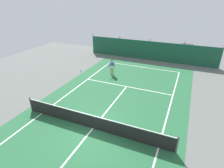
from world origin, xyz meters
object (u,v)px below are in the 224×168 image
Objects in this scene: tennis_ball_near_player at (128,63)px; water_bottle at (81,71)px; parked_car at (186,51)px; tennis_ball_midcourt at (171,74)px; tennis_net at (93,122)px; tennis_player at (112,66)px; tennis_ball_by_sideline at (155,69)px.

water_bottle is at bearing -129.20° from tennis_ball_near_player.
water_bottle is (-3.85, -4.72, 0.09)m from tennis_ball_near_player.
water_bottle is at bearing 45.15° from parked_car.
tennis_ball_near_player is at bearing 162.72° from tennis_ball_midcourt.
water_bottle is at bearing 126.40° from tennis_net.
tennis_ball_midcourt is at bearing 18.49° from water_bottle.
tennis_player is 24.85× the size of tennis_ball_near_player.
tennis_ball_near_player and tennis_ball_by_sideline have the same top height.
tennis_ball_by_sideline is (-1.94, 1.01, 0.00)m from tennis_ball_midcourt.
water_bottle reaches higher than tennis_ball_near_player.
water_bottle is (-3.41, -0.63, -0.84)m from tennis_player.
tennis_player is 6.32m from tennis_ball_midcourt.
parked_car is 14.19m from water_bottle.
tennis_ball_by_sideline is (3.82, 3.45, -0.93)m from tennis_player.
water_bottle is at bearing -150.57° from tennis_ball_by_sideline.
tennis_player is at bearing -137.96° from tennis_ball_by_sideline.
parked_car is (6.67, 9.33, -0.12)m from tennis_player.
tennis_ball_near_player is (-1.94, 12.58, -0.48)m from tennis_net.
tennis_ball_near_player is at bearing 50.80° from water_bottle.
tennis_ball_midcourt is at bearing -167.15° from tennis_player.
tennis_ball_midcourt is at bearing -27.54° from tennis_ball_by_sideline.
tennis_ball_by_sideline is (3.38, -0.64, 0.00)m from tennis_ball_near_player.
tennis_net reaches higher than tennis_ball_near_player.
tennis_player reaches higher than tennis_net.
tennis_player is 0.39× the size of parked_car.
tennis_ball_near_player is 0.02× the size of parked_car.
tennis_ball_midcourt is 9.67m from water_bottle.
tennis_ball_midcourt is at bearing 72.82° from tennis_net.
parked_car reaches higher than tennis_player.
tennis_player is 24.85× the size of tennis_ball_by_sideline.
parked_car is at bearing 76.48° from tennis_net.
parked_car reaches higher than water_bottle.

